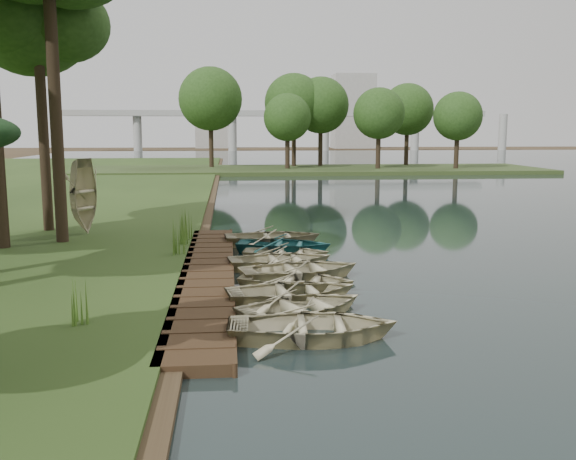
{
  "coord_description": "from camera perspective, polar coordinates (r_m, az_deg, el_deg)",
  "views": [
    {
      "loc": [
        -0.91,
        -19.26,
        4.55
      ],
      "look_at": [
        0.88,
        0.15,
        1.5
      ],
      "focal_mm": 40.0,
      "sensor_mm": 36.0,
      "label": 1
    }
  ],
  "objects": [
    {
      "name": "rowboat_4",
      "position": [
        19.45,
        1.14,
        -3.32
      ],
      "size": [
        4.19,
        3.39,
        0.77
      ],
      "primitive_type": "imported",
      "rotation": [
        0.0,
        0.0,
        1.79
      ],
      "color": "tan",
      "rests_on": "water"
    },
    {
      "name": "boardwalk",
      "position": [
        19.77,
        -7.16,
        -4.03
      ],
      "size": [
        1.6,
        16.0,
        0.3
      ],
      "primitive_type": "cube",
      "color": "#342314",
      "rests_on": "ground"
    },
    {
      "name": "rowboat_2",
      "position": [
        16.99,
        0.37,
        -5.2
      ],
      "size": [
        3.83,
        3.0,
        0.72
      ],
      "primitive_type": "imported",
      "rotation": [
        0.0,
        0.0,
        1.73
      ],
      "color": "tan",
      "rests_on": "water"
    },
    {
      "name": "reeds_1",
      "position": [
        22.37,
        -9.54,
        -0.71
      ],
      "size": [
        0.6,
        0.6,
        1.13
      ],
      "primitive_type": "cone",
      "color": "#3F661E",
      "rests_on": "bank"
    },
    {
      "name": "peninsula",
      "position": [
        69.96,
        2.06,
        5.36
      ],
      "size": [
        50.0,
        14.0,
        0.45
      ],
      "primitive_type": "cube",
      "color": "#32431D",
      "rests_on": "ground"
    },
    {
      "name": "far_trees",
      "position": [
        69.51,
        -0.69,
        10.45
      ],
      "size": [
        45.6,
        5.6,
        8.8
      ],
      "color": "black",
      "rests_on": "peninsula"
    },
    {
      "name": "building_a",
      "position": [
        162.29,
        5.8,
        10.44
      ],
      "size": [
        10.0,
        8.0,
        18.0
      ],
      "primitive_type": "cube",
      "color": "#A5A5A0",
      "rests_on": "ground"
    },
    {
      "name": "rowboat_5",
      "position": [
        21.07,
        -0.65,
        -2.44
      ],
      "size": [
        3.75,
        2.93,
        0.71
      ],
      "primitive_type": "imported",
      "rotation": [
        0.0,
        0.0,
        1.72
      ],
      "color": "tan",
      "rests_on": "water"
    },
    {
      "name": "rowboat_8",
      "position": [
        25.28,
        -1.34,
        -0.45
      ],
      "size": [
        3.98,
        2.98,
        0.79
      ],
      "primitive_type": "imported",
      "rotation": [
        0.0,
        0.0,
        1.64
      ],
      "color": "tan",
      "rests_on": "water"
    },
    {
      "name": "building_b",
      "position": [
        164.31,
        -6.8,
        9.35
      ],
      "size": [
        8.0,
        8.0,
        12.0
      ],
      "primitive_type": "cube",
      "color": "#A5A5A0",
      "rests_on": "ground"
    },
    {
      "name": "reeds_0",
      "position": [
        14.94,
        -18.17,
        -6.29
      ],
      "size": [
        0.6,
        0.6,
        0.9
      ],
      "primitive_type": "cone",
      "color": "#3F661E",
      "rests_on": "bank"
    },
    {
      "name": "tree_6",
      "position": [
        29.43,
        -21.49,
        17.9
      ],
      "size": [
        4.67,
        4.67,
        11.23
      ],
      "color": "black",
      "rests_on": "bank"
    },
    {
      "name": "reeds_2",
      "position": [
        25.25,
        -9.06,
        0.37
      ],
      "size": [
        0.6,
        0.6,
        1.11
      ],
      "primitive_type": "cone",
      "color": "#3F661E",
      "rests_on": "bank"
    },
    {
      "name": "rowboat_6",
      "position": [
        22.47,
        -0.16,
        -1.84
      ],
      "size": [
        3.37,
        2.68,
        0.62
      ],
      "primitive_type": "imported",
      "rotation": [
        0.0,
        0.0,
        1.38
      ],
      "color": "tan",
      "rests_on": "water"
    },
    {
      "name": "reeds_3",
      "position": [
        24.39,
        -9.19,
        0.02
      ],
      "size": [
        0.6,
        0.6,
        1.06
      ],
      "primitive_type": "cone",
      "color": "#3F661E",
      "rests_on": "bank"
    },
    {
      "name": "ground",
      "position": [
        19.81,
        -2.51,
        -4.39
      ],
      "size": [
        300.0,
        300.0,
        0.0
      ],
      "primitive_type": "plane",
      "color": "#3D2F1D"
    },
    {
      "name": "stored_rowboat",
      "position": [
        27.65,
        -17.53,
        0.32
      ],
      "size": [
        3.75,
        3.31,
        0.64
      ],
      "primitive_type": "imported",
      "rotation": [
        3.14,
        0.0,
        1.14
      ],
      "color": "tan",
      "rests_on": "bank"
    },
    {
      "name": "rowboat_3",
      "position": [
        18.24,
        0.76,
        -4.28
      ],
      "size": [
        3.87,
        3.27,
        0.68
      ],
      "primitive_type": "imported",
      "rotation": [
        0.0,
        0.0,
        1.25
      ],
      "color": "tan",
      "rests_on": "water"
    },
    {
      "name": "rowboat_0",
      "position": [
        13.98,
        2.24,
        -8.24
      ],
      "size": [
        3.82,
        2.83,
        0.76
      ],
      "primitive_type": "imported",
      "rotation": [
        0.0,
        0.0,
        1.52
      ],
      "color": "tan",
      "rests_on": "water"
    },
    {
      "name": "rowboat_7",
      "position": [
        23.71,
        -0.38,
        -1.15
      ],
      "size": [
        3.97,
        3.22,
        0.72
      ],
      "primitive_type": "imported",
      "rotation": [
        0.0,
        0.0,
        1.35
      ],
      "color": "#286E70",
      "rests_on": "water"
    },
    {
      "name": "rowboat_1",
      "position": [
        15.63,
        1.33,
        -6.53
      ],
      "size": [
        3.99,
        3.51,
        0.69
      ],
      "primitive_type": "imported",
      "rotation": [
        0.0,
        0.0,
        1.99
      ],
      "color": "tan",
      "rests_on": "water"
    },
    {
      "name": "bridge",
      "position": [
        139.91,
        0.15,
        9.94
      ],
      "size": [
        95.9,
        4.0,
        8.6
      ],
      "color": "#A5A5A0",
      "rests_on": "ground"
    }
  ]
}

